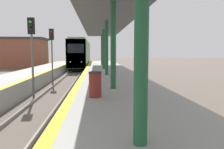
% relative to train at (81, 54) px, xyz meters
% --- Properties ---
extents(train, '(2.60, 18.91, 4.65)m').
position_rel_train_xyz_m(train, '(0.00, 0.00, 0.00)').
color(train, black).
rests_on(train, ground).
extents(signal_mid, '(0.36, 0.31, 4.55)m').
position_rel_train_xyz_m(signal_mid, '(-0.99, -25.23, 0.81)').
color(signal_mid, '#595959').
rests_on(signal_mid, ground).
extents(signal_far, '(0.36, 0.31, 4.55)m').
position_rel_train_xyz_m(signal_far, '(-1.01, -19.54, 0.81)').
color(signal_far, '#595959').
rests_on(signal_far, ground).
extents(station_canopy, '(3.71, 29.93, 4.03)m').
position_rel_train_xyz_m(station_canopy, '(3.34, -22.15, 2.50)').
color(station_canopy, '#1E5133').
rests_on(station_canopy, platform_right).
extents(trash_bin, '(0.48, 0.48, 0.92)m').
position_rel_train_xyz_m(trash_bin, '(2.54, -29.97, -0.87)').
color(trash_bin, maroon).
rests_on(trash_bin, platform_right).
extents(station_building, '(11.16, 5.83, 5.08)m').
position_rel_train_xyz_m(station_building, '(-11.42, 0.40, 0.19)').
color(station_building, brown).
rests_on(station_building, ground).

